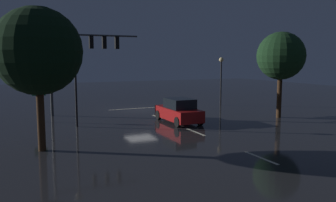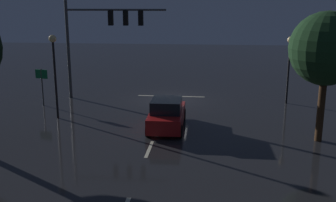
# 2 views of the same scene
# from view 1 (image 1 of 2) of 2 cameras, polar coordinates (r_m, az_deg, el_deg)

# --- Properties ---
(ground_plane) EXTENTS (80.00, 80.00, 0.00)m
(ground_plane) POSITION_cam_1_polar(r_m,az_deg,el_deg) (29.69, -4.69, -1.55)
(ground_plane) COLOR #232326
(traffic_signal_assembly) EXTENTS (7.19, 0.47, 7.01)m
(traffic_signal_assembly) POSITION_cam_1_polar(r_m,az_deg,el_deg) (28.11, -14.11, 8.03)
(traffic_signal_assembly) COLOR #383A3D
(traffic_signal_assembly) RESTS_ON ground_plane
(lane_dash_far) EXTENTS (0.16, 2.20, 0.01)m
(lane_dash_far) POSITION_cam_1_polar(r_m,az_deg,el_deg) (26.00, -1.72, -2.72)
(lane_dash_far) COLOR beige
(lane_dash_far) RESTS_ON ground_plane
(lane_dash_mid) EXTENTS (0.16, 2.20, 0.01)m
(lane_dash_mid) POSITION_cam_1_polar(r_m,az_deg,el_deg) (20.69, 4.71, -5.23)
(lane_dash_mid) COLOR beige
(lane_dash_mid) RESTS_ON ground_plane
(lane_dash_near) EXTENTS (0.16, 2.20, 0.01)m
(lane_dash_near) POSITION_cam_1_polar(r_m,az_deg,el_deg) (15.87, 15.41, -9.21)
(lane_dash_near) COLOR beige
(lane_dash_near) RESTS_ON ground_plane
(stop_bar) EXTENTS (5.00, 0.16, 0.01)m
(stop_bar) POSITION_cam_1_polar(r_m,az_deg,el_deg) (30.77, -5.41, -1.25)
(stop_bar) COLOR beige
(stop_bar) RESTS_ON ground_plane
(car_approaching) EXTENTS (1.93, 4.38, 1.70)m
(car_approaching) POSITION_cam_1_polar(r_m,az_deg,el_deg) (23.71, 1.81, -1.71)
(car_approaching) COLOR maroon
(car_approaching) RESTS_ON ground_plane
(street_lamp_left_kerb) EXTENTS (0.44, 0.44, 4.61)m
(street_lamp_left_kerb) POSITION_cam_1_polar(r_m,az_deg,el_deg) (32.90, 8.94, 4.93)
(street_lamp_left_kerb) COLOR black
(street_lamp_left_kerb) RESTS_ON ground_plane
(street_lamp_right_kerb) EXTENTS (0.44, 0.44, 5.01)m
(street_lamp_right_kerb) POSITION_cam_1_polar(r_m,az_deg,el_deg) (22.63, -15.34, 4.55)
(street_lamp_right_kerb) COLOR black
(street_lamp_right_kerb) RESTS_ON ground_plane
(route_sign) EXTENTS (0.89, 0.25, 2.52)m
(route_sign) POSITION_cam_1_polar(r_m,az_deg,el_deg) (25.35, -20.93, 0.73)
(route_sign) COLOR #383A3D
(route_sign) RESTS_ON ground_plane
(tree_left_near) EXTENTS (3.58, 3.58, 6.46)m
(tree_left_near) POSITION_cam_1_polar(r_m,az_deg,el_deg) (26.85, 18.48, 7.18)
(tree_left_near) COLOR #382314
(tree_left_near) RESTS_ON ground_plane
(tree_right_near) EXTENTS (4.13, 4.13, 6.83)m
(tree_right_near) POSITION_cam_1_polar(r_m,az_deg,el_deg) (17.04, -21.08, 7.80)
(tree_right_near) COLOR #382314
(tree_right_near) RESTS_ON ground_plane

